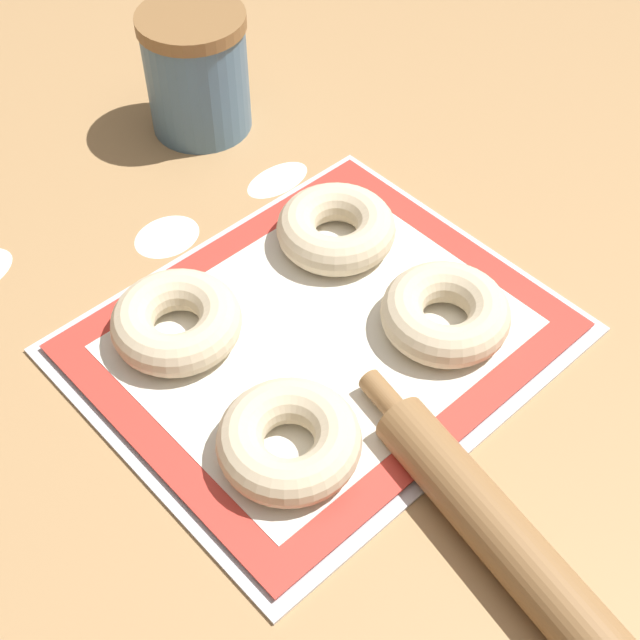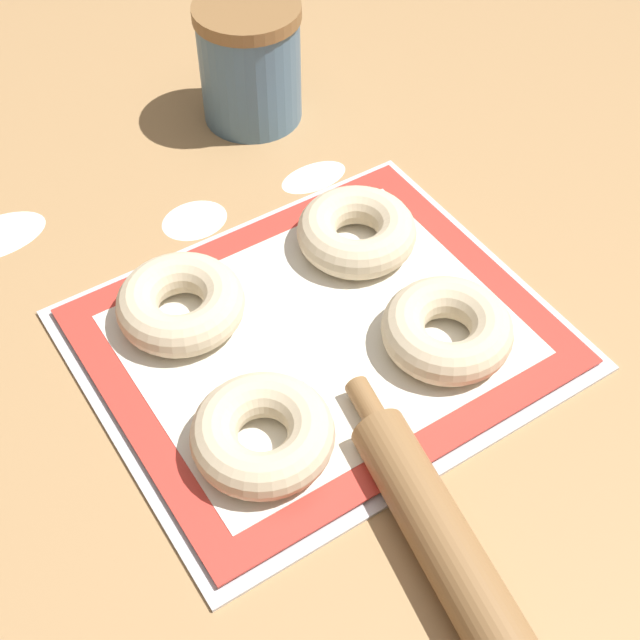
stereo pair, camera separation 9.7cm
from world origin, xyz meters
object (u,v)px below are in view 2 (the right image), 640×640
at_px(bagel_back_right, 357,232).
at_px(rolling_pin, 458,569).
at_px(bagel_front_left, 263,434).
at_px(baking_tray, 320,339).
at_px(flour_canister, 250,63).
at_px(bagel_back_left, 181,304).
at_px(bagel_front_right, 447,330).

distance_m(bagel_back_right, rolling_pin, 0.39).
bearing_deg(bagel_front_left, baking_tray, 36.25).
distance_m(bagel_front_left, rolling_pin, 0.20).
bearing_deg(bagel_back_right, flour_canister, 83.25).
relative_size(bagel_back_left, flour_canister, 0.85).
bearing_deg(rolling_pin, flour_canister, 74.12).
distance_m(bagel_front_right, bagel_back_left, 0.26).
bearing_deg(flour_canister, bagel_front_left, -119.08).
height_order(bagel_front_right, flour_canister, flour_canister).
xyz_separation_m(bagel_front_left, bagel_back_left, (0.01, 0.18, 0.00)).
distance_m(bagel_front_left, flour_canister, 0.51).
bearing_deg(rolling_pin, bagel_back_right, 67.51).
xyz_separation_m(bagel_front_left, rolling_pin, (0.07, -0.19, -0.01)).
xyz_separation_m(bagel_front_left, bagel_back_right, (0.21, 0.17, 0.00)).
bearing_deg(rolling_pin, bagel_front_left, 109.59).
bearing_deg(bagel_front_right, bagel_back_right, 88.28).
xyz_separation_m(baking_tray, bagel_back_right, (0.10, 0.08, 0.03)).
bearing_deg(baking_tray, bagel_front_right, -38.79).
distance_m(baking_tray, rolling_pin, 0.28).
height_order(baking_tray, flour_canister, flour_canister).
bearing_deg(flour_canister, bagel_back_right, -96.75).
bearing_deg(rolling_pin, bagel_back_left, 98.83).
relative_size(baking_tray, rolling_pin, 1.14).
distance_m(bagel_front_right, rolling_pin, 0.24).
bearing_deg(bagel_back_left, bagel_front_left, -93.38).
xyz_separation_m(bagel_front_right, rolling_pin, (-0.14, -0.20, -0.01)).
bearing_deg(bagel_front_left, rolling_pin, -70.41).
bearing_deg(rolling_pin, bagel_front_right, 53.91).
relative_size(bagel_front_left, bagel_front_right, 1.00).
bearing_deg(bagel_back_right, bagel_back_left, 177.37).
distance_m(bagel_front_right, bagel_back_right, 0.16).
xyz_separation_m(baking_tray, flour_canister, (0.13, 0.36, 0.07)).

